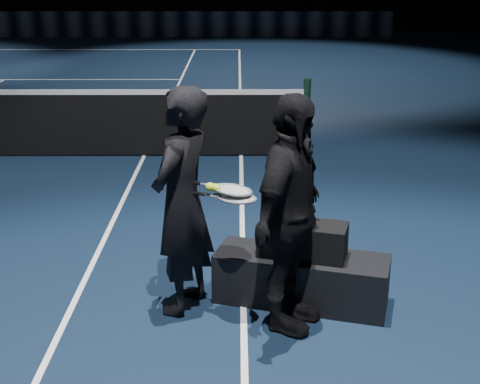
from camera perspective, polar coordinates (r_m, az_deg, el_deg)
The scene contains 10 objects.
net_post_right at distance 9.43m, azimuth 5.67°, elevation 6.30°, with size 0.10×0.10×1.10m, color black.
sponsor_backdrop at distance 25.33m, azimuth -12.96°, elevation 13.77°, with size 22.00×0.15×0.90m, color black.
player_bench at distance 5.45m, azimuth 5.25°, elevation -7.38°, with size 1.38×0.46×0.41m, color black.
racket_bag at distance 5.31m, azimuth 5.36°, elevation -4.06°, with size 0.69×0.29×0.28m, color black.
bag_signature at distance 5.17m, azimuth 5.51°, elevation -4.72°, with size 0.32×0.00×0.09m, color white.
player_a at distance 5.11m, azimuth -4.97°, elevation -0.87°, with size 0.65×0.43×1.79m, color black.
player_b at distance 4.84m, azimuth 4.26°, elevation -2.02°, with size 1.05×0.44×1.79m, color black.
racket_lower at distance 4.92m, azimuth -0.21°, elevation -0.53°, with size 0.68×0.22×0.03m, color black, non-canonical shape.
racket_upper at distance 4.95m, azimuth -0.60°, elevation 0.18°, with size 0.68×0.22×0.03m, color black, non-canonical shape.
tennis_balls at distance 4.96m, azimuth -2.31°, elevation 0.58°, with size 0.12×0.10×0.12m, color #C5D52D, non-canonical shape.
Camera 1 is at (5.45, -9.14, 2.64)m, focal length 50.00 mm.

